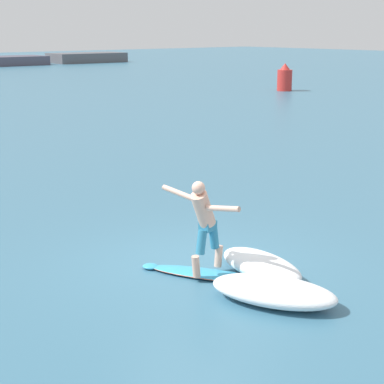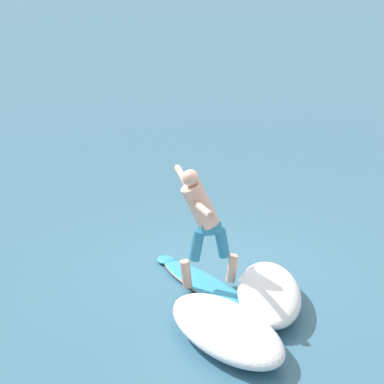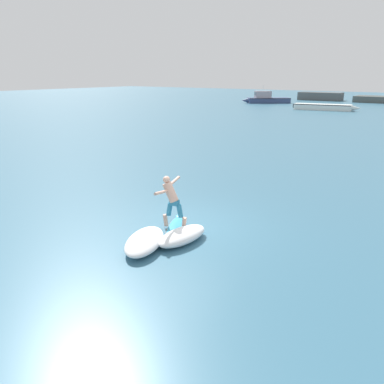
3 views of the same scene
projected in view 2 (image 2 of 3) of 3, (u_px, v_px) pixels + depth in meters
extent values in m
plane|color=#3A6C86|center=(219.00, 271.00, 12.67)|extent=(200.00, 200.00, 0.00)
ellipsoid|color=#36A0CB|center=(209.00, 287.00, 12.10)|extent=(1.44, 2.03, 0.09)
ellipsoid|color=#36A0CB|center=(166.00, 260.00, 12.92)|extent=(0.37, 0.38, 0.08)
ellipsoid|color=#DB5B2D|center=(209.00, 287.00, 12.10)|extent=(1.46, 2.04, 0.04)
cone|color=black|center=(248.00, 319.00, 11.48)|extent=(0.07, 0.07, 0.14)
cone|color=black|center=(249.00, 312.00, 11.66)|extent=(0.07, 0.07, 0.14)
cone|color=black|center=(233.00, 317.00, 11.52)|extent=(0.07, 0.07, 0.14)
cylinder|color=#DAA58D|center=(186.00, 274.00, 11.94)|extent=(0.20, 0.16, 0.39)
cylinder|color=teal|center=(197.00, 245.00, 11.85)|extent=(0.25, 0.19, 0.42)
cylinder|color=#DAA58D|center=(232.00, 268.00, 12.11)|extent=(0.20, 0.16, 0.39)
cylinder|color=teal|center=(222.00, 243.00, 11.94)|extent=(0.25, 0.19, 0.42)
cube|color=teal|center=(210.00, 227.00, 11.81)|extent=(0.30, 0.25, 0.16)
cylinder|color=#DAA58D|center=(200.00, 205.00, 11.67)|extent=(0.56, 0.38, 0.67)
sphere|color=#DAA58D|center=(191.00, 178.00, 11.50)|extent=(0.22, 0.22, 0.22)
cylinder|color=#DAA58D|center=(204.00, 210.00, 11.19)|extent=(0.22, 0.65, 0.20)
cylinder|color=#DAA58D|center=(184.00, 178.00, 11.99)|extent=(0.22, 0.65, 0.19)
ellipsoid|color=white|center=(227.00, 330.00, 10.69)|extent=(1.71, 2.20, 0.37)
ellipsoid|color=white|center=(269.00, 294.00, 11.57)|extent=(0.96, 1.86, 0.38)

